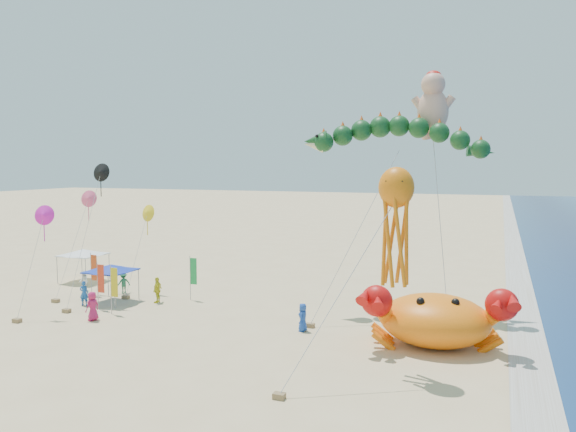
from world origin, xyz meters
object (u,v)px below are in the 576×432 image
object	(u,v)px
canopy_white	(83,252)
cherub_kite	(433,104)
canopy_blue	(111,268)
crab_inflatable	(435,318)
dragon_kite	(397,142)
octopus_kite	(395,218)

from	to	relation	value
canopy_white	cherub_kite	bearing A→B (deg)	2.41
cherub_kite	canopy_blue	size ratio (longest dim) A/B	4.93
cherub_kite	canopy_blue	world-z (taller)	cherub_kite
crab_inflatable	canopy_white	bearing A→B (deg)	166.71
canopy_blue	dragon_kite	bearing A→B (deg)	13.77
canopy_white	crab_inflatable	bearing A→B (deg)	-13.29
dragon_kite	canopy_blue	world-z (taller)	dragon_kite
dragon_kite	canopy_white	distance (m)	27.32
crab_inflatable	cherub_kite	distance (m)	14.65
cherub_kite	canopy_white	size ratio (longest dim) A/B	4.59
crab_inflatable	canopy_blue	distance (m)	22.53
canopy_white	canopy_blue	bearing A→B (deg)	-36.63
canopy_white	dragon_kite	bearing A→B (deg)	-0.81
canopy_blue	canopy_white	world-z (taller)	same
crab_inflatable	octopus_kite	size ratio (longest dim) A/B	0.82
cherub_kite	octopus_kite	bearing A→B (deg)	-90.65
crab_inflatable	dragon_kite	distance (m)	12.11
dragon_kite	canopy_blue	size ratio (longest dim) A/B	3.89
crab_inflatable	octopus_kite	xyz separation A→B (m)	(-1.41, -4.43, 5.74)
octopus_kite	canopy_white	bearing A→B (deg)	157.82
octopus_kite	dragon_kite	bearing A→B (deg)	99.94
dragon_kite	cherub_kite	xyz separation A→B (m)	(2.07, 1.54, 2.52)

